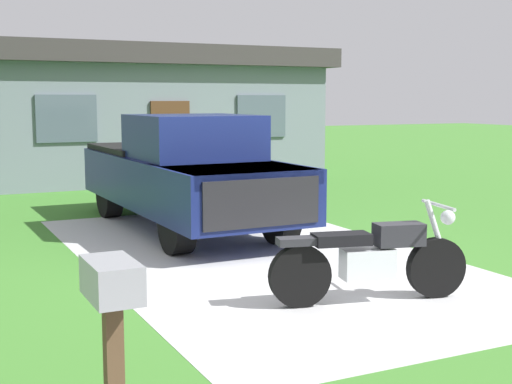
{
  "coord_description": "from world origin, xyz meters",
  "views": [
    {
      "loc": [
        -4.19,
        -8.54,
        2.16
      ],
      "look_at": [
        -0.04,
        -0.02,
        0.9
      ],
      "focal_mm": 49.53,
      "sensor_mm": 36.0,
      "label": 1
    }
  ],
  "objects_px": {
    "motorcycle": "(371,259)",
    "pickup_truck": "(184,171)",
    "neighbor_house": "(140,112)",
    "mailbox": "(112,309)"
  },
  "relations": [
    {
      "from": "motorcycle",
      "to": "pickup_truck",
      "type": "relative_size",
      "value": 0.39
    },
    {
      "from": "neighbor_house",
      "to": "mailbox",
      "type": "bearing_deg",
      "value": -107.31
    },
    {
      "from": "motorcycle",
      "to": "mailbox",
      "type": "distance_m",
      "value": 4.06
    },
    {
      "from": "motorcycle",
      "to": "mailbox",
      "type": "height_order",
      "value": "mailbox"
    },
    {
      "from": "motorcycle",
      "to": "pickup_truck",
      "type": "distance_m",
      "value": 5.02
    },
    {
      "from": "pickup_truck",
      "to": "mailbox",
      "type": "relative_size",
      "value": 4.49
    },
    {
      "from": "pickup_truck",
      "to": "neighbor_house",
      "type": "height_order",
      "value": "neighbor_house"
    },
    {
      "from": "pickup_truck",
      "to": "neighbor_house",
      "type": "bearing_deg",
      "value": 78.08
    },
    {
      "from": "mailbox",
      "to": "pickup_truck",
      "type": "bearing_deg",
      "value": 66.95
    },
    {
      "from": "motorcycle",
      "to": "neighbor_house",
      "type": "xyz_separation_m",
      "value": [
        1.45,
        13.15,
        1.32
      ]
    }
  ]
}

